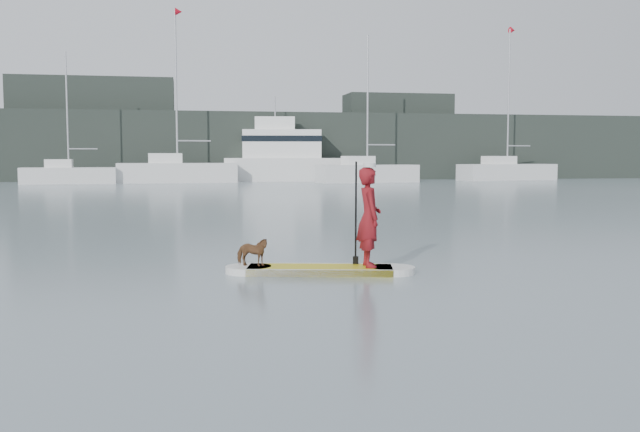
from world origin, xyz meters
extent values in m
plane|color=slate|center=(0.00, 0.00, 0.00)|extent=(140.00, 140.00, 0.00)
cube|color=gold|center=(0.13, -0.13, 0.06)|extent=(2.61, 1.32, 0.12)
cylinder|color=silver|center=(-1.09, 0.14, 0.06)|extent=(0.80, 0.80, 0.12)
cylinder|color=silver|center=(1.35, -0.40, 0.06)|extent=(0.80, 0.80, 0.12)
cube|color=silver|center=(0.21, 0.23, 0.06)|extent=(2.45, 0.60, 0.12)
cube|color=silver|center=(0.05, -0.49, 0.06)|extent=(2.45, 0.60, 0.12)
imported|color=maroon|center=(0.96, -0.31, 0.98)|extent=(0.43, 0.64, 1.72)
cylinder|color=silver|center=(0.96, -0.31, 1.88)|extent=(0.22, 0.22, 0.07)
imported|color=brown|center=(-1.02, 0.13, 0.37)|extent=(0.65, 0.48, 0.50)
cylinder|color=black|center=(0.80, 0.02, 1.00)|extent=(0.10, 0.30, 1.89)
cube|color=black|center=(0.80, 0.02, 0.10)|extent=(0.10, 0.04, 0.32)
cube|color=silver|center=(-10.84, 44.86, 0.62)|extent=(7.07, 2.74, 1.24)
cube|color=white|center=(-11.53, 44.82, 1.56)|extent=(2.04, 1.74, 0.62)
cylinder|color=#B7B7BC|center=(-10.84, 44.86, 5.60)|extent=(0.12, 0.12, 8.71)
cylinder|color=#B7B7BC|center=(-9.78, 44.93, 2.67)|extent=(2.14, 0.22, 0.09)
cube|color=silver|center=(-2.71, 46.16, 0.78)|extent=(9.41, 3.08, 1.56)
cube|color=white|center=(-3.64, 46.15, 1.95)|extent=(2.66, 2.08, 0.78)
cylinder|color=#B7B7BC|center=(-2.71, 46.16, 7.57)|extent=(0.16, 0.16, 12.03)
cylinder|color=#B7B7BC|center=(-1.37, 46.19, 3.34)|extent=(2.67, 0.16, 0.11)
cone|color=red|center=(-2.43, 46.17, 13.47)|extent=(0.57, 0.63, 0.62)
cube|color=silver|center=(12.34, 43.65, 0.71)|extent=(8.39, 3.77, 1.42)
cube|color=white|center=(11.54, 43.53, 1.77)|extent=(2.51, 2.15, 0.71)
cylinder|color=#B7B7BC|center=(12.34, 43.65, 6.57)|extent=(0.14, 0.14, 10.32)
cylinder|color=#B7B7BC|center=(13.54, 43.83, 3.03)|extent=(2.42, 0.45, 0.10)
cube|color=silver|center=(25.93, 46.78, 0.71)|extent=(9.27, 4.35, 1.42)
cube|color=white|center=(25.06, 46.61, 1.77)|extent=(2.81, 2.30, 0.71)
cylinder|color=#B7B7BC|center=(25.93, 46.78, 7.30)|extent=(0.14, 0.14, 11.76)
cylinder|color=#B7B7BC|center=(27.13, 47.02, 3.04)|extent=(2.41, 0.58, 0.10)
cone|color=red|center=(26.18, 46.83, 13.08)|extent=(0.61, 0.66, 0.57)
cube|color=silver|center=(7.23, 48.05, 0.98)|extent=(12.35, 5.41, 1.95)
cube|color=white|center=(6.05, 48.22, 3.15)|extent=(6.93, 3.89, 2.39)
cube|color=white|center=(5.46, 48.31, 4.88)|extent=(3.60, 2.50, 1.09)
cube|color=black|center=(6.05, 48.22, 3.58)|extent=(7.06, 3.98, 0.49)
cylinder|color=#B7B7BC|center=(5.46, 48.31, 6.29)|extent=(0.11, 0.11, 1.74)
cube|color=#212924|center=(0.00, 53.00, 3.00)|extent=(90.00, 6.00, 6.00)
cube|color=#212924|center=(-10.00, 54.00, 4.50)|extent=(14.00, 4.00, 9.00)
cube|color=#212924|center=(18.00, 54.00, 4.00)|extent=(10.00, 4.00, 8.00)
camera|label=1|loc=(-2.16, -12.18, 2.01)|focal=40.00mm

